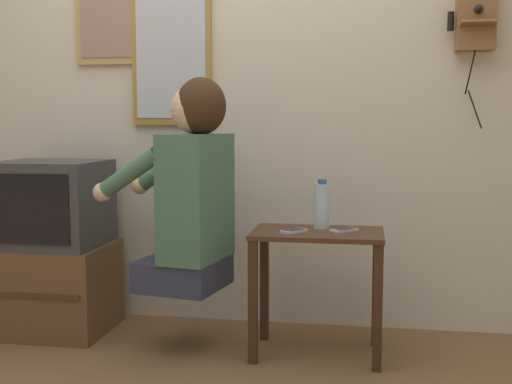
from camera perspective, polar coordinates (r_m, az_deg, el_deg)
wall_back at (r=3.44m, az=-2.35°, el=9.60°), size 6.80×0.05×2.55m
side_table at (r=2.96m, az=5.48°, el=-6.00°), size 0.59×0.38×0.58m
person at (r=2.96m, az=-5.77°, el=0.33°), size 0.62×0.49×0.97m
tv_stand at (r=3.50m, az=-17.86°, el=-8.07°), size 0.62×0.49×0.45m
television at (r=3.41m, az=-17.70°, el=-0.96°), size 0.51×0.48×0.43m
wall_phone_antique at (r=3.35m, az=18.94°, el=14.62°), size 0.22×0.19×0.74m
framed_picture at (r=3.62m, az=-12.56°, el=15.13°), size 0.42×0.03×0.52m
wall_mirror at (r=3.49m, az=-7.52°, el=11.88°), size 0.43×0.04×0.72m
cell_phone_held at (r=2.90m, az=3.39°, el=-3.46°), size 0.12×0.14×0.01m
cell_phone_spare at (r=2.95m, az=7.84°, el=-3.34°), size 0.13×0.13×0.01m
water_bottle at (r=3.00m, az=5.87°, el=-1.19°), size 0.08×0.08×0.23m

